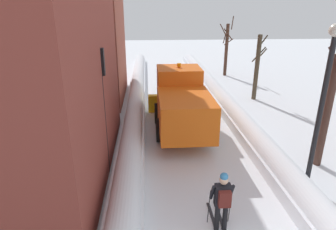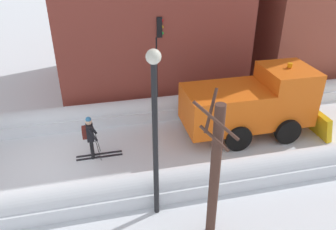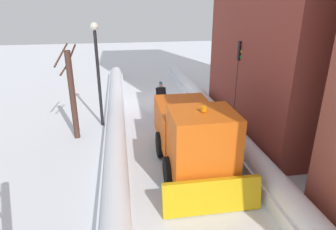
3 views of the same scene
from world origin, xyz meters
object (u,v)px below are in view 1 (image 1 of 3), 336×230
(bare_tree_mid, at_px, (257,67))
(bare_tree_far, at_px, (226,48))
(skier, at_px, (222,200))
(traffic_light_pole, at_px, (102,89))
(street_lamp, at_px, (324,91))
(plow_truck, at_px, (182,103))
(bare_tree_near, at_px, (328,110))

(bare_tree_mid, distance_m, bare_tree_far, 7.18)
(skier, xyz_separation_m, traffic_light_pole, (-3.46, 3.42, 2.17))
(skier, relative_size, street_lamp, 0.34)
(plow_truck, relative_size, bare_tree_far, 1.18)
(bare_tree_far, bearing_deg, street_lamp, -95.17)
(bare_tree_near, bearing_deg, street_lamp, -130.70)
(bare_tree_far, bearing_deg, bare_tree_near, -91.34)
(bare_tree_near, distance_m, bare_tree_mid, 8.58)
(skier, distance_m, bare_tree_mid, 12.93)
(plow_truck, bearing_deg, bare_tree_far, 66.29)
(plow_truck, bearing_deg, bare_tree_near, -36.33)
(plow_truck, relative_size, street_lamp, 1.11)
(plow_truck, bearing_deg, street_lamp, -53.05)
(street_lamp, xyz_separation_m, bare_tree_mid, (1.68, 9.93, -1.23))
(skier, relative_size, traffic_light_pole, 0.40)
(plow_truck, xyz_separation_m, bare_tree_far, (5.32, 12.10, 0.89))
(bare_tree_near, height_order, bare_tree_mid, bare_tree_near)
(street_lamp, distance_m, bare_tree_far, 17.21)
(bare_tree_mid, bearing_deg, skier, -113.55)
(bare_tree_near, height_order, bare_tree_far, bare_tree_far)
(skier, bearing_deg, traffic_light_pole, 135.34)
(skier, xyz_separation_m, street_lamp, (3.47, 1.88, 2.39))
(bare_tree_mid, bearing_deg, bare_tree_far, 91.04)
(street_lamp, bearing_deg, bare_tree_near, 49.30)
(bare_tree_near, relative_size, bare_tree_mid, 1.09)
(plow_truck, xyz_separation_m, skier, (0.30, -6.88, -0.48))
(plow_truck, height_order, street_lamp, street_lamp)
(street_lamp, bearing_deg, bare_tree_mid, 80.41)
(skier, relative_size, bare_tree_near, 0.40)
(plow_truck, relative_size, traffic_light_pole, 1.32)
(plow_truck, distance_m, skier, 6.91)
(street_lamp, height_order, bare_tree_near, street_lamp)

